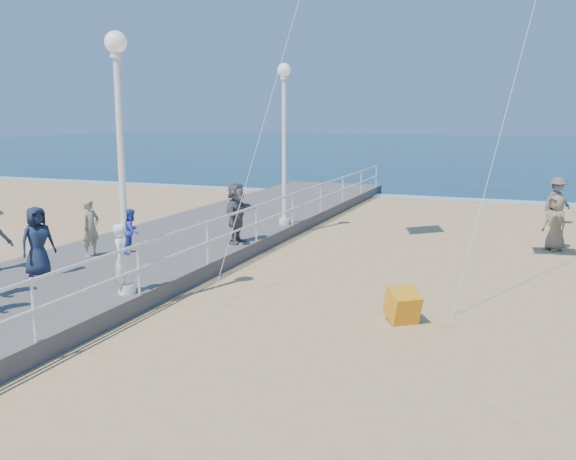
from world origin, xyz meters
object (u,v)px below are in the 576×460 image
(spectator_6, at_px, (91,228))
(spectator_5, at_px, (237,213))
(toddler_held, at_px, (132,231))
(lamp_post_mid, at_px, (120,137))
(lamp_post_far, at_px, (284,127))
(box_kite, at_px, (403,309))
(spectator_4, at_px, (37,241))
(beach_walker_a, at_px, (557,201))
(woman_holding_toddler, at_px, (122,259))
(beach_walker_c, at_px, (555,223))

(spectator_6, bearing_deg, spectator_5, -35.38)
(toddler_held, height_order, spectator_6, toddler_held)
(lamp_post_mid, height_order, toddler_held, lamp_post_mid)
(lamp_post_mid, distance_m, lamp_post_far, 9.00)
(toddler_held, relative_size, spectator_6, 0.62)
(lamp_post_far, relative_size, spectator_6, 3.51)
(spectator_6, xyz_separation_m, box_kite, (8.51, -1.30, -0.86))
(lamp_post_mid, distance_m, spectator_4, 3.73)
(beach_walker_a, bearing_deg, spectator_4, -173.51)
(spectator_6, bearing_deg, beach_walker_a, -36.39)
(woman_holding_toddler, xyz_separation_m, spectator_4, (-2.72, 0.54, 0.07))
(spectator_4, bearing_deg, woman_holding_toddler, -79.00)
(lamp_post_mid, bearing_deg, toddler_held, 45.65)
(spectator_6, bearing_deg, beach_walker_c, -49.99)
(lamp_post_mid, height_order, spectator_5, lamp_post_mid)
(woman_holding_toddler, relative_size, toddler_held, 1.58)
(spectator_4, distance_m, spectator_6, 2.16)
(spectator_4, relative_size, spectator_5, 0.92)
(spectator_4, bearing_deg, toddler_held, -75.50)
(lamp_post_mid, bearing_deg, beach_walker_c, 49.19)
(toddler_held, bearing_deg, spectator_4, 67.61)
(spectator_4, bearing_deg, beach_walker_a, -16.74)
(toddler_held, relative_size, box_kite, 1.56)
(beach_walker_c, bearing_deg, beach_walker_a, 134.80)
(lamp_post_far, bearing_deg, woman_holding_toddler, -90.32)
(spectator_5, xyz_separation_m, spectator_6, (-2.81, -2.99, -0.12))
(lamp_post_mid, relative_size, spectator_4, 3.26)
(lamp_post_far, distance_m, toddler_held, 9.11)
(beach_walker_c, bearing_deg, lamp_post_far, -127.66)
(spectator_4, xyz_separation_m, beach_walker_c, (11.27, 9.35, -0.37))
(lamp_post_far, xyz_separation_m, beach_walker_a, (8.66, 5.57, -2.76))
(spectator_6, relative_size, beach_walker_c, 0.89)
(spectator_6, distance_m, box_kite, 8.65)
(lamp_post_mid, height_order, beach_walker_c, lamp_post_mid)
(toddler_held, bearing_deg, spectator_5, -11.95)
(woman_holding_toddler, xyz_separation_m, spectator_5, (-0.10, 5.68, 0.14))
(spectator_4, height_order, spectator_6, spectator_4)
(spectator_5, distance_m, beach_walker_c, 9.64)
(beach_walker_a, bearing_deg, spectator_5, -179.03)
(woman_holding_toddler, bearing_deg, spectator_6, 32.68)
(lamp_post_far, xyz_separation_m, woman_holding_toddler, (-0.05, -9.05, -2.52))
(woman_holding_toddler, bearing_deg, beach_walker_a, -45.33)
(box_kite, bearing_deg, woman_holding_toddler, 157.08)
(spectator_5, bearing_deg, beach_walker_c, -63.91)
(beach_walker_a, bearing_deg, woman_holding_toddler, -165.23)
(woman_holding_toddler, height_order, spectator_6, spectator_6)
(spectator_4, relative_size, box_kite, 2.72)
(spectator_4, bearing_deg, beach_walker_c, -27.98)
(toddler_held, distance_m, beach_walker_c, 12.90)
(lamp_post_mid, xyz_separation_m, spectator_4, (-2.77, 0.50, -2.45))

